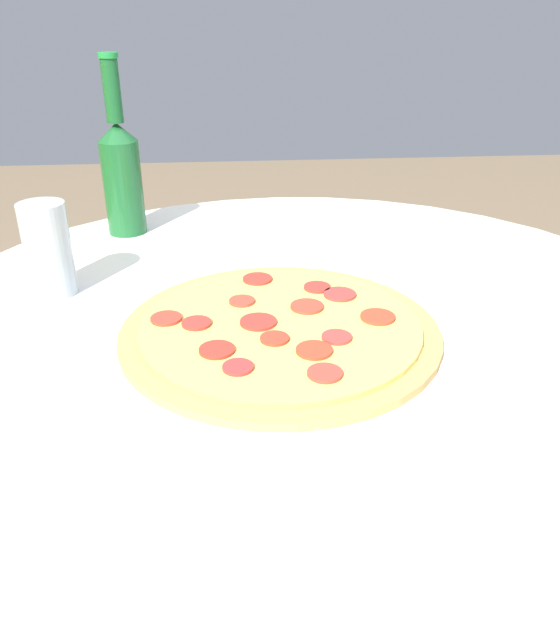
% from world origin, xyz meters
% --- Properties ---
extents(table, '(1.05, 1.05, 0.72)m').
position_xyz_m(table, '(0.00, 0.00, 0.55)').
color(table, white).
rests_on(table, ground_plane).
extents(pizza, '(0.37, 0.37, 0.02)m').
position_xyz_m(pizza, '(-0.05, 0.04, 0.73)').
color(pizza, tan).
rests_on(pizza, table).
extents(beer_bottle, '(0.06, 0.06, 0.28)m').
position_xyz_m(beer_bottle, '(0.34, 0.27, 0.82)').
color(beer_bottle, '#195628').
rests_on(beer_bottle, table).
extents(drinking_glass, '(0.06, 0.06, 0.12)m').
position_xyz_m(drinking_glass, '(0.09, 0.33, 0.78)').
color(drinking_glass, '#ADBCC6').
rests_on(drinking_glass, table).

